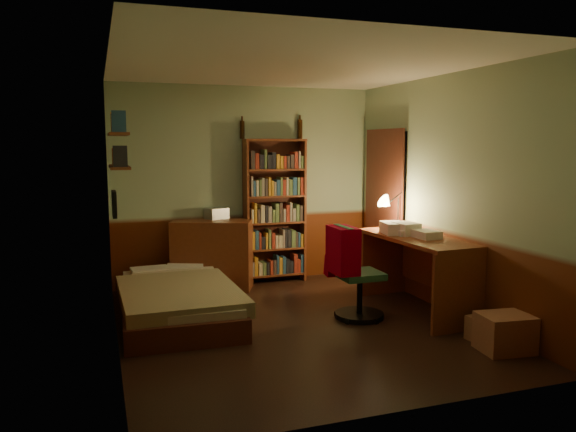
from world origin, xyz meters
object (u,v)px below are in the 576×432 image
object	(u,v)px
office_chair	(360,270)
dresser	(213,254)
cardboard_box_a	(505,333)
bed	(177,288)
bookshelf	(275,211)
desk_lamp	(398,201)
cardboard_box_b	(487,329)
mini_stereo	(217,213)
desk	(417,274)

from	to	relation	value
office_chair	dresser	bearing A→B (deg)	125.32
office_chair	cardboard_box_a	bearing A→B (deg)	-57.81
bed	dresser	distance (m)	1.24
bed	bookshelf	size ratio (longest dim) A/B	1.10
desk_lamp	cardboard_box_b	size ratio (longest dim) A/B	1.94
mini_stereo	desk	distance (m)	2.68
desk	cardboard_box_a	world-z (taller)	desk
dresser	mini_stereo	distance (m)	0.53
bed	desk	xyz separation A→B (m)	(2.55, -0.65, 0.11)
desk	desk_lamp	size ratio (longest dim) A/B	2.48
desk_lamp	mini_stereo	bearing A→B (deg)	172.90
bed	desk_lamp	world-z (taller)	desk_lamp
bookshelf	desk_lamp	bearing A→B (deg)	-36.94
desk_lamp	cardboard_box_b	distance (m)	2.11
bed	desk	world-z (taller)	desk
cardboard_box_b	bed	bearing A→B (deg)	147.50
mini_stereo	office_chair	bearing A→B (deg)	-80.66
mini_stereo	bookshelf	size ratio (longest dim) A/B	0.14
bed	mini_stereo	bearing A→B (deg)	61.74
bookshelf	desk	world-z (taller)	bookshelf
mini_stereo	cardboard_box_b	xyz separation A→B (m)	(1.98, -2.90, -0.84)
desk	cardboard_box_a	size ratio (longest dim) A/B	3.50
bookshelf	desk	distance (m)	2.17
bed	cardboard_box_a	world-z (taller)	bed
mini_stereo	cardboard_box_b	bearing A→B (deg)	-77.68
office_chair	cardboard_box_b	xyz separation A→B (m)	(0.84, -1.02, -0.41)
mini_stereo	bed	bearing A→B (deg)	-141.95
dresser	office_chair	world-z (taller)	office_chair
desk	desk_lamp	distance (m)	1.09
desk	desk_lamp	world-z (taller)	desk_lamp
desk	desk_lamp	xyz separation A→B (m)	(0.20, 0.78, 0.73)
desk_lamp	office_chair	bearing A→B (deg)	-117.91
mini_stereo	desk	size ratio (longest dim) A/B	0.17
bed	cardboard_box_b	bearing A→B (deg)	-30.81
dresser	cardboard_box_a	bearing A→B (deg)	-33.91
desk	bed	bearing A→B (deg)	162.65
dresser	desk_lamp	distance (m)	2.44
dresser	desk_lamp	size ratio (longest dim) A/B	1.57
desk_lamp	cardboard_box_a	size ratio (longest dim) A/B	1.41
bookshelf	office_chair	xyz separation A→B (m)	(0.36, -1.84, -0.43)
bookshelf	desk_lamp	xyz separation A→B (m)	(1.27, -1.02, 0.20)
mini_stereo	bookshelf	xyz separation A→B (m)	(0.78, -0.04, 0.00)
cardboard_box_a	dresser	bearing A→B (deg)	123.72
desk_lamp	bookshelf	bearing A→B (deg)	161.46
dresser	cardboard_box_b	world-z (taller)	dresser
mini_stereo	desk_lamp	world-z (taller)	desk_lamp
mini_stereo	cardboard_box_b	size ratio (longest dim) A/B	0.81
dresser	desk_lamp	xyz separation A→B (m)	(2.14, -0.94, 0.71)
dresser	bookshelf	bearing A→B (deg)	27.97
bookshelf	cardboard_box_b	bearing A→B (deg)	-65.40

